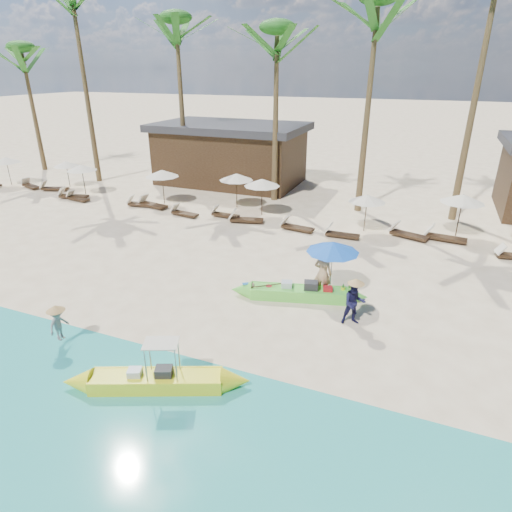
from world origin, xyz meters
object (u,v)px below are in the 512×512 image
at_px(green_canoe, 298,293).
at_px(yellow_canoe, 157,381).
at_px(tourist, 323,273).
at_px(blue_umbrella, 333,247).

bearing_deg(green_canoe, yellow_canoe, -123.99).
height_order(tourist, blue_umbrella, blue_umbrella).
bearing_deg(tourist, blue_umbrella, -119.56).
height_order(green_canoe, tourist, tourist).
bearing_deg(green_canoe, blue_umbrella, 26.65).
bearing_deg(blue_umbrella, green_canoe, -138.23).
distance_m(yellow_canoe, blue_umbrella, 7.87).
xyz_separation_m(tourist, blue_umbrella, (0.24, 0.33, 0.97)).
height_order(green_canoe, blue_umbrella, blue_umbrella).
relative_size(yellow_canoe, blue_umbrella, 2.53).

